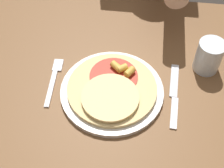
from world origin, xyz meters
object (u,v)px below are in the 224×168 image
at_px(dining_table, 101,123).
at_px(fork, 54,78).
at_px(pizza, 112,89).
at_px(knife, 174,95).
at_px(plate, 112,91).
at_px(drinking_glass, 209,56).

xyz_separation_m(dining_table, fork, (-0.15, 0.08, 0.10)).
bearing_deg(fork, pizza, -10.47).
bearing_deg(knife, plate, -176.75).
bearing_deg(plate, knife, 3.25).
distance_m(dining_table, drinking_glass, 0.37).
bearing_deg(dining_table, pizza, 56.46).
bearing_deg(fork, knife, -2.87).
relative_size(knife, drinking_glass, 2.23).
bearing_deg(knife, drinking_glass, 52.21).
distance_m(knife, drinking_glass, 0.16).
xyz_separation_m(pizza, fork, (-0.18, 0.03, -0.02)).
bearing_deg(pizza, dining_table, -123.54).
xyz_separation_m(pizza, drinking_glass, (0.27, 0.13, 0.03)).
xyz_separation_m(dining_table, plate, (0.03, 0.05, 0.10)).
bearing_deg(pizza, knife, 4.90).
xyz_separation_m(fork, drinking_glass, (0.44, 0.10, 0.05)).
distance_m(dining_table, fork, 0.19).
xyz_separation_m(plate, drinking_glass, (0.27, 0.13, 0.04)).
distance_m(plate, pizza, 0.02).
height_order(dining_table, pizza, pizza).
relative_size(fork, drinking_glass, 1.78).
xyz_separation_m(knife, drinking_glass, (0.09, 0.12, 0.05)).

